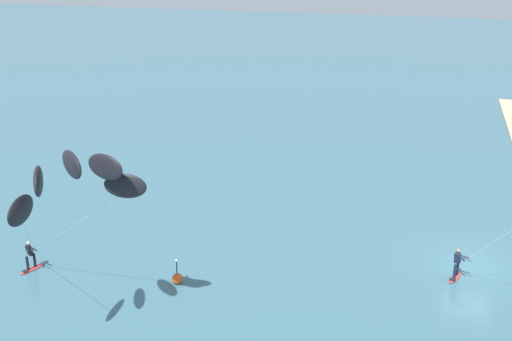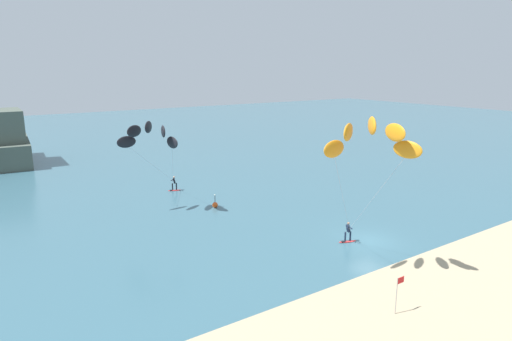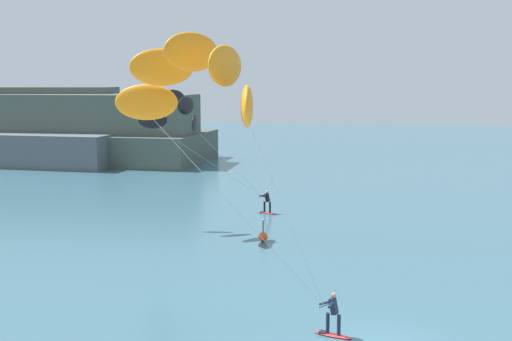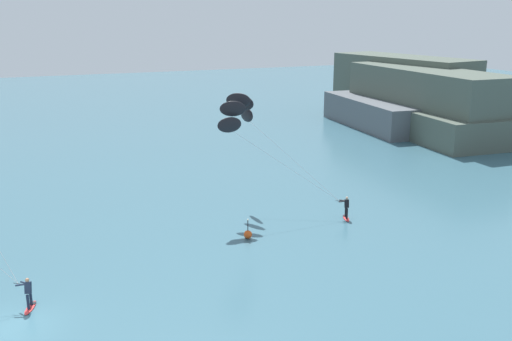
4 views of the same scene
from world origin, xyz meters
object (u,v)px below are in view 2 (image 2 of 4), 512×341
Objects in this scene: beach_flag at (399,288)px; kitesurfer_mid_water at (150,137)px; kitesurfer_nearshore at (370,142)px; marker_buoy at (215,205)px.

kitesurfer_mid_water is at bearing 100.65° from beach_flag.
marker_buoy is at bearing 92.28° from kitesurfer_nearshore.
marker_buoy is 23.04m from beach_flag.
kitesurfer_mid_water reaches higher than marker_buoy.
kitesurfer_nearshore is 4.90× the size of beach_flag.
kitesurfer_nearshore is 20.78m from marker_buoy.
beach_flag is at bearing -112.42° from kitesurfer_nearshore.
kitesurfer_nearshore reaches higher than beach_flag.
marker_buoy is at bearing 87.56° from beach_flag.
kitesurfer_nearshore reaches higher than marker_buoy.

